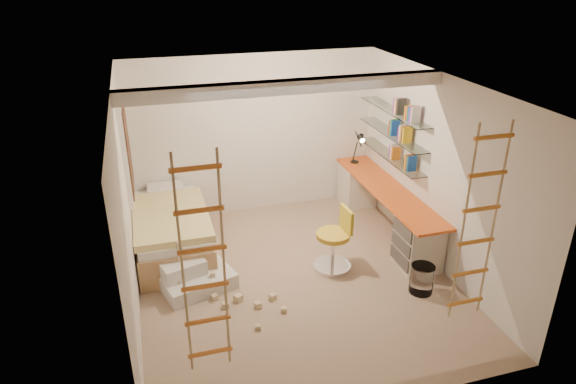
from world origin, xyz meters
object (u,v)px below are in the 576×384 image
object	(u,v)px
play_platform	(192,276)
bed	(172,230)
swivel_chair	(334,247)
desk	(385,208)

from	to	relation	value
play_platform	bed	bearing A→B (deg)	99.24
bed	swivel_chair	bearing A→B (deg)	-27.87
bed	play_platform	size ratio (longest dim) A/B	1.89
desk	swivel_chair	distance (m)	1.34
desk	bed	world-z (taller)	desk
swivel_chair	play_platform	bearing A→B (deg)	176.69
play_platform	desk	bearing A→B (deg)	11.70
desk	swivel_chair	size ratio (longest dim) A/B	3.16
desk	swivel_chair	bearing A→B (deg)	-146.32
desk	play_platform	size ratio (longest dim) A/B	2.65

